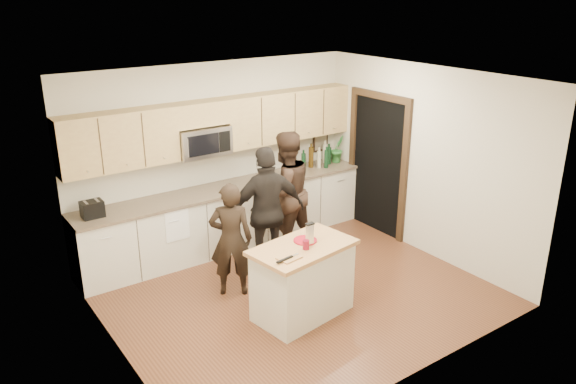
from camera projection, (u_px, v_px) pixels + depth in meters
floor at (295, 292)px, 7.18m from camera, size 4.50×4.50×0.00m
room_shell at (296, 163)px, 6.59m from camera, size 4.52×4.02×2.71m
back_cabinetry at (228, 216)px, 8.32m from camera, size 4.50×0.66×0.94m
upper_cabinetry at (222, 124)px, 7.98m from camera, size 4.50×0.33×0.75m
microwave at (202, 141)px, 7.83m from camera, size 0.76×0.41×0.40m
doorway at (378, 160)px, 8.68m from camera, size 0.06×1.25×2.20m
framed_picture at (320, 140)px, 9.32m from camera, size 0.30×0.03×0.38m
dish_towel at (173, 214)px, 7.55m from camera, size 0.34×0.60×0.48m
island at (303, 280)px, 6.55m from camera, size 1.29×0.86×0.90m
red_plate at (305, 240)px, 6.50m from camera, size 0.27×0.27×0.02m
box_grater at (310, 233)px, 6.37m from camera, size 0.10×0.06×0.25m
drink_glass at (306, 245)px, 6.29m from camera, size 0.08×0.08×0.11m
cutting_board at (289, 258)px, 6.09m from camera, size 0.27×0.22×0.02m
tongs at (285, 259)px, 6.01m from camera, size 0.23×0.06×0.02m
knife at (292, 256)px, 6.10m from camera, size 0.18×0.05×0.01m
toaster at (92, 209)px, 7.05m from camera, size 0.27×0.20×0.21m
bottle_cluster at (320, 155)px, 9.05m from camera, size 0.64×0.32×0.39m
orchid at (337, 149)px, 9.24m from camera, size 0.30×0.27×0.45m
woman_left at (231, 240)px, 6.93m from camera, size 0.64×0.58×1.48m
woman_center at (285, 192)px, 8.07m from camera, size 0.89×0.70×1.79m
woman_right at (268, 212)px, 7.41m from camera, size 1.10×0.64×1.77m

